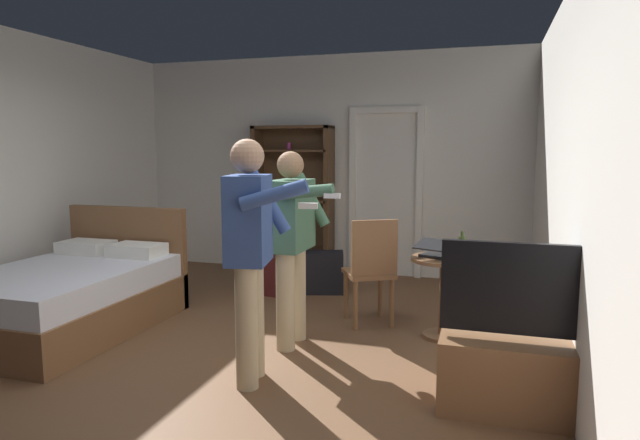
% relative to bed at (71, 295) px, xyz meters
% --- Properties ---
extents(ground_plane, '(7.15, 7.15, 0.00)m').
position_rel_bed_xyz_m(ground_plane, '(1.54, -0.33, -0.30)').
color(ground_plane, brown).
extents(wall_back, '(5.32, 0.12, 2.80)m').
position_rel_bed_xyz_m(wall_back, '(1.54, 2.98, 1.09)').
color(wall_back, silver).
rests_on(wall_back, ground_plane).
extents(wall_right, '(0.12, 6.74, 2.80)m').
position_rel_bed_xyz_m(wall_right, '(4.14, -0.33, 1.09)').
color(wall_right, silver).
rests_on(wall_right, ground_plane).
extents(doorway_frame, '(0.93, 0.08, 2.13)m').
position_rel_bed_xyz_m(doorway_frame, '(2.32, 2.90, 0.92)').
color(doorway_frame, white).
rests_on(doorway_frame, ground_plane).
extents(bed, '(1.35, 1.92, 1.02)m').
position_rel_bed_xyz_m(bed, '(0.00, 0.00, 0.00)').
color(bed, brown).
rests_on(bed, ground_plane).
extents(bookshelf, '(1.04, 0.32, 1.90)m').
position_rel_bed_xyz_m(bookshelf, '(1.14, 2.76, 0.73)').
color(bookshelf, '#4C331E').
rests_on(bookshelf, ground_plane).
extents(tv_flatscreen, '(0.95, 0.40, 1.07)m').
position_rel_bed_xyz_m(tv_flatscreen, '(3.78, -0.54, 0.01)').
color(tv_flatscreen, brown).
rests_on(tv_flatscreen, ground_plane).
extents(side_table, '(0.57, 0.57, 0.70)m').
position_rel_bed_xyz_m(side_table, '(3.23, 0.74, 0.16)').
color(side_table, brown).
rests_on(side_table, ground_plane).
extents(laptop, '(0.42, 0.42, 0.16)m').
position_rel_bed_xyz_m(laptop, '(3.18, 0.70, 0.45)').
color(laptop, black).
rests_on(laptop, side_table).
extents(bottle_on_table, '(0.06, 0.06, 0.24)m').
position_rel_bed_xyz_m(bottle_on_table, '(3.37, 0.66, 0.50)').
color(bottle_on_table, '#31401A').
rests_on(bottle_on_table, side_table).
extents(wooden_chair, '(0.57, 0.57, 0.99)m').
position_rel_bed_xyz_m(wooden_chair, '(2.57, 0.88, 0.24)').
color(wooden_chair, brown).
rests_on(wooden_chair, ground_plane).
extents(person_blue_shirt, '(0.70, 0.57, 1.68)m').
position_rel_bed_xyz_m(person_blue_shirt, '(2.03, -0.57, 0.66)').
color(person_blue_shirt, tan).
rests_on(person_blue_shirt, ground_plane).
extents(person_striped_shirt, '(0.63, 0.63, 1.59)m').
position_rel_bed_xyz_m(person_striped_shirt, '(2.05, 0.20, 0.62)').
color(person_striped_shirt, tan).
rests_on(person_striped_shirt, ground_plane).
extents(suitcase_dark, '(0.68, 0.45, 0.46)m').
position_rel_bed_xyz_m(suitcase_dark, '(1.73, 1.84, -0.07)').
color(suitcase_dark, black).
rests_on(suitcase_dark, ground_plane).
extents(suitcase_small, '(0.50, 0.39, 0.45)m').
position_rel_bed_xyz_m(suitcase_small, '(1.33, 1.65, -0.08)').
color(suitcase_small, '#4C1919').
rests_on(suitcase_small, ground_plane).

